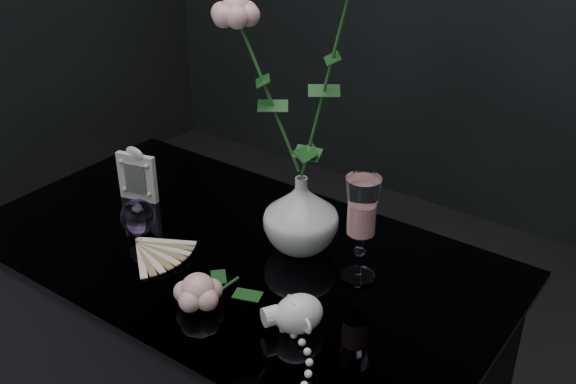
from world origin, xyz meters
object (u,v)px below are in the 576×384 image
Objects in this scene: paperweight at (138,217)px; picture_frame at (137,174)px; wine_glass at (361,230)px; pearl_jar at (299,312)px; vase at (301,214)px; loose_rose at (198,291)px.

picture_frame is at bearing 136.70° from paperweight.
wine_glass is 0.86× the size of pearl_jar.
vase reaches higher than pearl_jar.
vase reaches higher than loose_rose.
picture_frame is 1.78× the size of paperweight.
vase is at bearing 171.36° from wine_glass.
wine_glass is 0.19m from pearl_jar.
vase is 1.20× the size of picture_frame.
picture_frame is (-0.54, -0.03, -0.04)m from wine_glass.
pearl_jar is at bearing 26.50° from loose_rose.
paperweight is 0.39× the size of loose_rose.
vase is 0.33m from paperweight.
wine_glass is at bearing 119.02° from pearl_jar.
wine_glass reaches higher than vase.
pearl_jar is at bearing -91.81° from wine_glass.
vase is 0.26m from loose_rose.
pearl_jar is at bearing -29.98° from picture_frame.
picture_frame is 0.14m from paperweight.
vase is 0.15m from wine_glass.
picture_frame is at bearing -165.18° from pearl_jar.
wine_glass is at bearing -8.64° from vase.
pearl_jar is at bearing -55.95° from vase.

